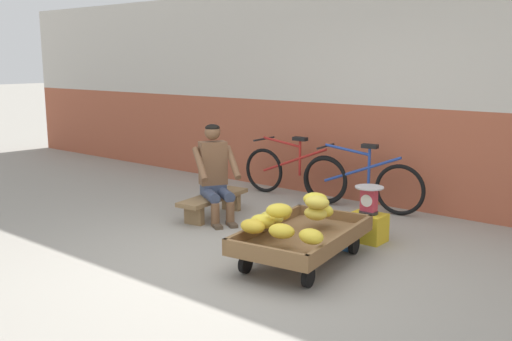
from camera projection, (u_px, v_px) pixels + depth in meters
The scene contains 11 objects.
ground_plane at pixel (239, 266), 5.39m from camera, with size 80.00×80.00×0.00m, color gray.
back_wall at pixel (393, 95), 7.45m from camera, with size 16.00×0.30×2.88m.
banana_cart at pixel (303, 239), 5.42m from camera, with size 1.01×1.53×0.36m.
banana_pile at pixel (292, 216), 5.38m from camera, with size 0.92×1.08×0.26m.
low_bench at pixel (213, 201), 7.03m from camera, with size 0.44×1.13×0.27m.
vendor_seated at pixel (215, 173), 6.88m from camera, with size 0.74×0.65×1.14m.
plastic_crate at pixel (368, 227), 6.10m from camera, with size 0.36×0.28×0.30m.
weighing_scale at pixel (369, 200), 6.04m from camera, with size 0.30×0.30×0.29m.
bicycle_near_left at pixel (293, 172), 8.02m from camera, with size 1.66×0.48×0.86m.
bicycle_far_left at pixel (361, 183), 7.35m from camera, with size 1.66×0.48×0.86m.
shopping_bag at pixel (343, 238), 5.85m from camera, with size 0.18×0.12×0.24m, color #3370B7.
Camera 1 is at (3.35, -3.88, 1.90)m, focal length 40.43 mm.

